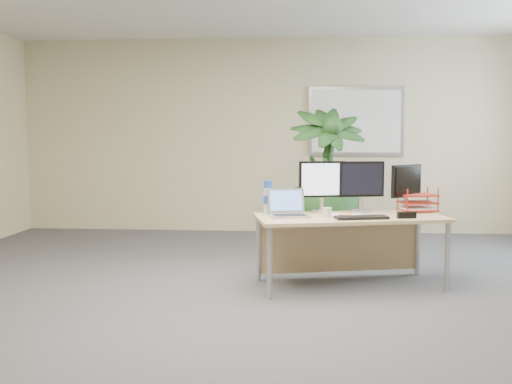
# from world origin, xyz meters

# --- Properties ---
(floor) EXTENTS (8.00, 8.00, 0.00)m
(floor) POSITION_xyz_m (0.00, 0.00, 0.00)
(floor) COLOR #434348
(floor) RESTS_ON ground
(back_wall) EXTENTS (7.00, 0.04, 2.70)m
(back_wall) POSITION_xyz_m (0.00, 4.00, 1.35)
(back_wall) COLOR beige
(back_wall) RESTS_ON floor
(whiteboard) EXTENTS (1.30, 0.04, 0.95)m
(whiteboard) POSITION_xyz_m (1.20, 3.97, 1.55)
(whiteboard) COLOR #AFAFB4
(whiteboard) RESTS_ON back_wall
(desk) EXTENTS (1.78, 1.06, 0.64)m
(desk) POSITION_xyz_m (0.86, 1.18, 0.51)
(desk) COLOR tan
(desk) RESTS_ON floor
(floor_plant) EXTENTS (1.01, 1.01, 1.50)m
(floor_plant) POSITION_xyz_m (0.71, 2.33, 0.75)
(floor_plant) COLOR #133414
(floor_plant) RESTS_ON floor
(monitor_left) EXTENTS (0.43, 0.20, 0.48)m
(monitor_left) POSITION_xyz_m (0.63, 1.30, 0.92)
(monitor_left) COLOR #A8A8AD
(monitor_left) RESTS_ON desk
(monitor_right) EXTENTS (0.43, 0.19, 0.48)m
(monitor_right) POSITION_xyz_m (1.00, 1.35, 0.92)
(monitor_right) COLOR #A8A8AD
(monitor_right) RESTS_ON desk
(monitor_dark) EXTENTS (0.32, 0.29, 0.44)m
(monitor_dark) POSITION_xyz_m (1.44, 1.46, 0.90)
(monitor_dark) COLOR #A8A8AD
(monitor_dark) RESTS_ON desk
(laptop) EXTENTS (0.39, 0.36, 0.24)m
(laptop) POSITION_xyz_m (0.32, 1.05, 0.70)
(laptop) COLOR #B6B7BB
(laptop) RESTS_ON desk
(keyboard) EXTENTS (0.48, 0.25, 0.03)m
(keyboard) POSITION_xyz_m (0.96, 0.92, 0.65)
(keyboard) COLOR black
(keyboard) RESTS_ON desk
(coffee_mug) EXTENTS (0.11, 0.08, 0.09)m
(coffee_mug) POSITION_xyz_m (0.67, 0.99, 0.68)
(coffee_mug) COLOR silver
(coffee_mug) RESTS_ON desk
(spiral_notebook) EXTENTS (0.29, 0.22, 0.01)m
(spiral_notebook) POSITION_xyz_m (0.84, 1.07, 0.65)
(spiral_notebook) COLOR white
(spiral_notebook) RESTS_ON desk
(orange_pen) EXTENTS (0.13, 0.08, 0.01)m
(orange_pen) POSITION_xyz_m (0.84, 1.08, 0.66)
(orange_pen) COLOR #FD5F1C
(orange_pen) RESTS_ON spiral_notebook
(yellow_highlighter) EXTENTS (0.12, 0.02, 0.02)m
(yellow_highlighter) POSITION_xyz_m (1.03, 1.07, 0.65)
(yellow_highlighter) COLOR gold
(yellow_highlighter) RESTS_ON desk
(water_bottle) EXTENTS (0.08, 0.08, 0.31)m
(water_bottle) POSITION_xyz_m (0.14, 1.18, 0.79)
(water_bottle) COLOR #AABDC7
(water_bottle) RESTS_ON desk
(letter_tray) EXTENTS (0.38, 0.32, 0.16)m
(letter_tray) POSITION_xyz_m (1.54, 1.46, 0.71)
(letter_tray) COLOR #AF2415
(letter_tray) RESTS_ON desk
(stapler) EXTENTS (0.17, 0.08, 0.05)m
(stapler) POSITION_xyz_m (1.36, 0.98, 0.67)
(stapler) COLOR black
(stapler) RESTS_ON desk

